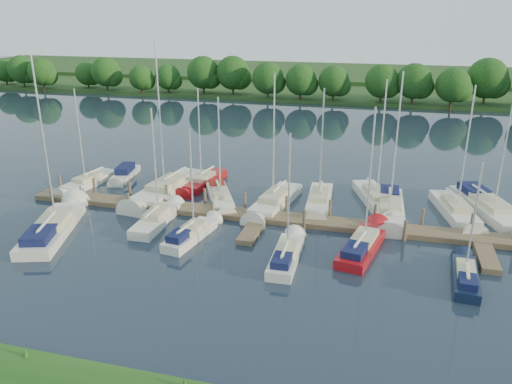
% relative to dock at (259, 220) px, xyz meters
% --- Properties ---
extents(ground, '(260.00, 260.00, 0.00)m').
position_rel_dock_xyz_m(ground, '(0.00, -7.31, -0.20)').
color(ground, '#17222F').
rests_on(ground, ground).
extents(dock, '(40.00, 6.00, 0.40)m').
position_rel_dock_xyz_m(dock, '(0.00, 0.00, 0.00)').
color(dock, brown).
rests_on(dock, ground).
extents(mooring_pilings, '(38.24, 2.84, 2.00)m').
position_rel_dock_xyz_m(mooring_pilings, '(0.00, 1.13, 0.40)').
color(mooring_pilings, '#473D33').
rests_on(mooring_pilings, ground).
extents(far_shore, '(180.00, 30.00, 0.60)m').
position_rel_dock_xyz_m(far_shore, '(0.00, 67.69, 0.10)').
color(far_shore, '#1E3F18').
rests_on(far_shore, ground).
extents(distant_hill, '(220.00, 40.00, 1.40)m').
position_rel_dock_xyz_m(distant_hill, '(0.00, 92.69, 0.50)').
color(distant_hill, '#304D21').
rests_on(distant_hill, ground).
extents(treeline, '(146.09, 9.36, 8.24)m').
position_rel_dock_xyz_m(treeline, '(0.09, 54.60, 3.73)').
color(treeline, '#38281C').
rests_on(treeline, ground).
extents(sailboat_n_0, '(2.59, 7.41, 9.37)m').
position_rel_dock_xyz_m(sailboat_n_0, '(-17.69, 4.16, 0.07)').
color(sailboat_n_0, silver).
rests_on(sailboat_n_0, ground).
extents(motorboat, '(2.41, 5.57, 1.50)m').
position_rel_dock_xyz_m(motorboat, '(-15.45, 7.15, 0.13)').
color(motorboat, silver).
rests_on(motorboat, ground).
extents(sailboat_n_2, '(3.68, 11.19, 13.98)m').
position_rel_dock_xyz_m(sailboat_n_2, '(-9.64, 4.05, 0.08)').
color(sailboat_n_2, silver).
rests_on(sailboat_n_2, ground).
extents(sailboat_n_3, '(2.58, 7.39, 9.44)m').
position_rel_dock_xyz_m(sailboat_n_3, '(-7.28, 6.98, 0.08)').
color(sailboat_n_3, '#9F0E15').
rests_on(sailboat_n_3, ground).
extents(sailboat_n_4, '(4.40, 7.09, 9.34)m').
position_rel_dock_xyz_m(sailboat_n_4, '(-4.41, 3.56, 0.11)').
color(sailboat_n_4, silver).
rests_on(sailboat_n_4, ground).
extents(sailboat_n_5, '(3.15, 9.02, 11.45)m').
position_rel_dock_xyz_m(sailboat_n_5, '(0.38, 3.50, 0.08)').
color(sailboat_n_5, silver).
rests_on(sailboat_n_5, ground).
extents(sailboat_n_6, '(2.34, 7.99, 10.19)m').
position_rel_dock_xyz_m(sailboat_n_6, '(3.98, 4.81, 0.08)').
color(sailboat_n_6, silver).
rests_on(sailboat_n_6, ground).
extents(sailboat_n_7, '(4.20, 8.44, 10.84)m').
position_rel_dock_xyz_m(sailboat_n_7, '(8.55, 6.48, 0.08)').
color(sailboat_n_7, silver).
rests_on(sailboat_n_7, ground).
extents(sailboat_n_8, '(2.43, 9.27, 11.68)m').
position_rel_dock_xyz_m(sailboat_n_8, '(9.72, 4.42, 0.12)').
color(sailboat_n_8, silver).
rests_on(sailboat_n_8, ground).
extents(sailboat_n_9, '(3.50, 8.47, 10.82)m').
position_rel_dock_xyz_m(sailboat_n_9, '(14.82, 5.26, 0.08)').
color(sailboat_n_9, silver).
rests_on(sailboat_n_9, ground).
extents(sailboat_n_10, '(5.37, 10.57, 13.36)m').
position_rel_dock_xyz_m(sailboat_n_10, '(17.58, 6.36, 0.13)').
color(sailboat_n_10, silver).
rests_on(sailboat_n_10, ground).
extents(sailboat_s_0, '(5.02, 10.42, 13.11)m').
position_rel_dock_xyz_m(sailboat_s_0, '(-14.26, -5.56, 0.13)').
color(sailboat_s_0, silver).
rests_on(sailboat_s_0, ground).
extents(sailboat_s_1, '(1.82, 7.09, 9.28)m').
position_rel_dock_xyz_m(sailboat_s_1, '(-7.52, -2.22, 0.08)').
color(sailboat_s_1, silver).
rests_on(sailboat_s_1, ground).
extents(sailboat_s_2, '(2.35, 6.47, 8.38)m').
position_rel_dock_xyz_m(sailboat_s_2, '(-3.95, -4.18, 0.13)').
color(sailboat_s_2, silver).
rests_on(sailboat_s_2, ground).
extents(sailboat_s_3, '(1.78, 6.81, 8.79)m').
position_rel_dock_xyz_m(sailboat_s_3, '(3.29, -5.59, 0.12)').
color(sailboat_s_3, silver).
rests_on(sailboat_s_3, ground).
extents(sailboat_s_4, '(3.21, 8.04, 10.12)m').
position_rel_dock_xyz_m(sailboat_s_4, '(8.05, -2.72, 0.12)').
color(sailboat_s_4, '#9F0E15').
rests_on(sailboat_s_4, ground).
extents(sailboat_s_5, '(1.75, 5.98, 7.73)m').
position_rel_dock_xyz_m(sailboat_s_5, '(14.28, -5.50, 0.11)').
color(sailboat_s_5, '#0F1A33').
rests_on(sailboat_s_5, ground).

